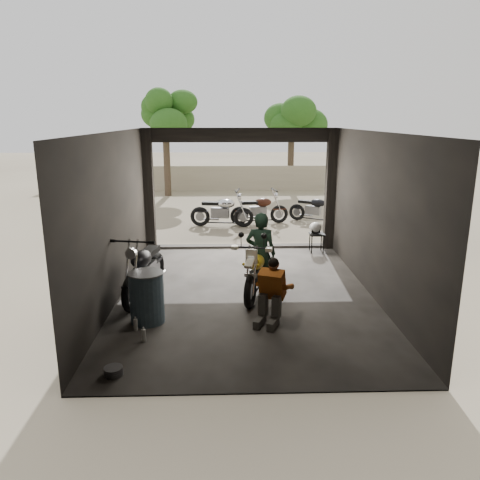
{
  "coord_description": "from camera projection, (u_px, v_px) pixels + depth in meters",
  "views": [
    {
      "loc": [
        -0.4,
        -8.8,
        3.45
      ],
      "look_at": [
        -0.09,
        0.6,
        0.98
      ],
      "focal_mm": 35.0,
      "sensor_mm": 36.0,
      "label": 1
    }
  ],
  "objects": [
    {
      "name": "outside_bike_a",
      "position": [
        222.0,
        208.0,
        15.11
      ],
      "size": [
        1.88,
        0.97,
        1.22
      ],
      "primitive_type": null,
      "rotation": [
        0.0,
        0.0,
        1.44
      ],
      "color": "black",
      "rests_on": "ground"
    },
    {
      "name": "main_bike",
      "position": [
        257.0,
        268.0,
        9.2
      ],
      "size": [
        1.16,
        1.88,
        1.17
      ],
      "primitive_type": null,
      "rotation": [
        0.0,
        0.0,
        -0.27
      ],
      "color": "beige",
      "rests_on": "ground"
    },
    {
      "name": "outside_bike_b",
      "position": [
        259.0,
        207.0,
        15.51
      ],
      "size": [
        1.79,
        0.94,
        1.16
      ],
      "primitive_type": null,
      "rotation": [
        0.0,
        0.0,
        1.71
      ],
      "color": "#37170D",
      "rests_on": "ground"
    },
    {
      "name": "garage",
      "position": [
        245.0,
        227.0,
        9.6
      ],
      "size": [
        7.0,
        7.13,
        3.2
      ],
      "color": "#2D2B28",
      "rests_on": "ground"
    },
    {
      "name": "boundary_wall",
      "position": [
        233.0,
        178.0,
        22.78
      ],
      "size": [
        18.0,
        0.3,
        1.2
      ],
      "primitive_type": "cube",
      "color": "gray",
      "rests_on": "ground"
    },
    {
      "name": "helmet",
      "position": [
        315.0,
        228.0,
        12.23
      ],
      "size": [
        0.36,
        0.37,
        0.29
      ],
      "primitive_type": "ellipsoid",
      "rotation": [
        0.0,
        0.0,
        -0.19
      ],
      "color": "beige",
      "rests_on": "stool"
    },
    {
      "name": "left_bike",
      "position": [
        144.0,
        265.0,
        9.17
      ],
      "size": [
        1.11,
        2.03,
        1.3
      ],
      "primitive_type": null,
      "rotation": [
        0.0,
        0.0,
        -0.18
      ],
      "color": "black",
      "rests_on": "ground"
    },
    {
      "name": "outside_bike_c",
      "position": [
        314.0,
        207.0,
        15.78
      ],
      "size": [
        1.7,
        1.38,
        1.08
      ],
      "primitive_type": null,
      "rotation": [
        0.0,
        0.0,
        1.03
      ],
      "color": "black",
      "rests_on": "ground"
    },
    {
      "name": "sign_post",
      "position": [
        350.0,
        180.0,
        12.76
      ],
      "size": [
        0.88,
        0.08,
        2.64
      ],
      "rotation": [
        0.0,
        0.0,
        0.04
      ],
      "color": "black",
      "rests_on": "ground"
    },
    {
      "name": "tree_right",
      "position": [
        292.0,
        115.0,
        22.11
      ],
      "size": [
        2.2,
        2.2,
        5.0
      ],
      "color": "#382B1E",
      "rests_on": "ground"
    },
    {
      "name": "mechanic",
      "position": [
        270.0,
        293.0,
        7.96
      ],
      "size": [
        0.81,
        0.92,
        1.1
      ],
      "primitive_type": null,
      "rotation": [
        0.0,
        0.0,
        -0.41
      ],
      "color": "#B35817",
      "rests_on": "ground"
    },
    {
      "name": "stool",
      "position": [
        317.0,
        236.0,
        12.24
      ],
      "size": [
        0.37,
        0.37,
        0.52
      ],
      "rotation": [
        0.0,
        0.0,
        0.22
      ],
      "color": "black",
      "rests_on": "ground"
    },
    {
      "name": "oil_drum",
      "position": [
        147.0,
        298.0,
        8.0
      ],
      "size": [
        0.76,
        0.76,
        0.91
      ],
      "primitive_type": "cylinder",
      "rotation": [
        0.0,
        0.0,
        -0.38
      ],
      "color": "#364C5B",
      "rests_on": "ground"
    },
    {
      "name": "tree_left",
      "position": [
        165.0,
        105.0,
        20.37
      ],
      "size": [
        2.2,
        2.2,
        5.6
      ],
      "color": "#382B1E",
      "rests_on": "ground"
    },
    {
      "name": "rider",
      "position": [
        261.0,
        253.0,
        9.3
      ],
      "size": [
        0.69,
        0.55,
        1.67
      ],
      "primitive_type": "imported",
      "rotation": [
        0.0,
        0.0,
        2.87
      ],
      "color": "black",
      "rests_on": "ground"
    },
    {
      "name": "ground",
      "position": [
        246.0,
        295.0,
        9.39
      ],
      "size": [
        80.0,
        80.0,
        0.0
      ],
      "primitive_type": "plane",
      "color": "#7A6D56",
      "rests_on": "ground"
    }
  ]
}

